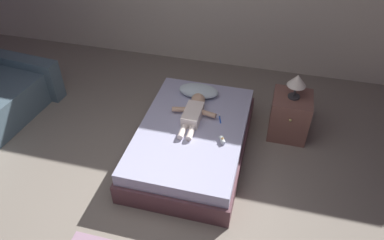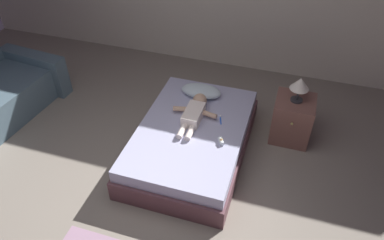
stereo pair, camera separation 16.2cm
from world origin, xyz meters
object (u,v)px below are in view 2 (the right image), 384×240
object	(u,v)px
baby_bottle	(221,141)
pillow	(201,91)
bed	(192,140)
lamp	(300,85)
baby	(195,112)
toothbrush	(221,120)
nightstand	(292,119)

from	to	relation	value
baby_bottle	pillow	bearing A→B (deg)	120.38
bed	baby_bottle	bearing A→B (deg)	-22.47
pillow	lamp	distance (m)	1.14
pillow	baby	distance (m)	0.41
baby	pillow	bearing A→B (deg)	96.00
pillow	lamp	size ratio (longest dim) A/B	1.61
lamp	toothbrush	bearing A→B (deg)	-151.92
baby	lamp	bearing A→B (deg)	22.33
pillow	baby_bottle	distance (m)	0.85
toothbrush	nightstand	xyz separation A→B (m)	(0.76, 0.41, -0.12)
bed	nightstand	distance (m)	1.20
toothbrush	baby_bottle	size ratio (longest dim) A/B	1.29
lamp	baby	bearing A→B (deg)	-157.67
toothbrush	baby_bottle	distance (m)	0.37
pillow	toothbrush	distance (m)	0.51
pillow	baby_bottle	xyz separation A→B (m)	(0.43, -0.73, -0.04)
nightstand	baby_bottle	xyz separation A→B (m)	(-0.67, -0.76, 0.14)
baby	baby_bottle	xyz separation A→B (m)	(0.39, -0.33, -0.04)
bed	baby_bottle	world-z (taller)	baby_bottle
bed	lamp	world-z (taller)	lamp
baby_bottle	nightstand	bearing A→B (deg)	48.83
toothbrush	baby_bottle	bearing A→B (deg)	-75.09
toothbrush	lamp	bearing A→B (deg)	28.08
pillow	baby	size ratio (longest dim) A/B	0.69
pillow	toothbrush	size ratio (longest dim) A/B	3.55
pillow	baby	bearing A→B (deg)	-84.00
bed	toothbrush	size ratio (longest dim) A/B	13.31
toothbrush	bed	bearing A→B (deg)	-142.12
bed	baby_bottle	size ratio (longest dim) A/B	17.14
bed	baby_bottle	xyz separation A→B (m)	(0.36, -0.15, 0.22)
nightstand	lamp	bearing A→B (deg)	90.00
nightstand	lamp	distance (m)	0.48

